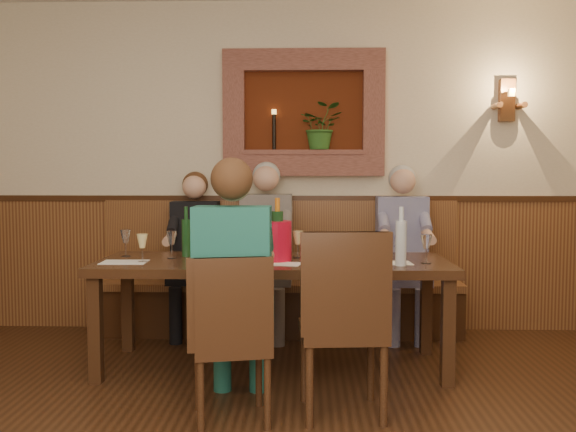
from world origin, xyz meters
The scene contains 31 objects.
room_shell centered at (0.00, 0.00, 1.89)m, with size 6.04×6.04×2.82m.
wainscoting centered at (0.00, 0.00, 0.59)m, with size 6.02×6.02×1.15m.
wall_niche centered at (0.24, 2.94, 1.81)m, with size 1.36×0.30×1.06m.
wall_sconce centered at (1.90, 2.93, 1.94)m, with size 0.25×0.20×0.35m.
dining_table centered at (0.00, 1.85, 0.68)m, with size 2.40×0.90×0.75m.
bench centered at (0.00, 2.79, 0.33)m, with size 3.00×0.45×1.11m.
chair_near_left centered at (-0.18, 0.88, 0.27)m, with size 0.48×0.48×0.92m.
chair_near_right centered at (0.43, 0.99, 0.30)m, with size 0.50×0.50×1.04m.
person_bench_left centered at (-0.70, 2.69, 0.56)m, with size 0.39×0.48×1.36m.
person_bench_mid centered at (-0.11, 2.69, 0.60)m, with size 0.43×0.52×1.44m.
person_bench_right centered at (1.01, 2.69, 0.58)m, with size 0.41×0.51×1.41m.
person_chair_front centered at (-0.18, 1.07, 0.59)m, with size 0.42×0.52×1.43m.
spittoon_bucket centered at (0.01, 1.81, 0.89)m, with size 0.24×0.24×0.27m, color red.
wine_bottle_green_a centered at (0.03, 1.81, 0.93)m, with size 0.09×0.09×0.43m.
wine_bottle_green_b centered at (-0.63, 2.02, 0.89)m, with size 0.08×0.08×0.36m.
water_bottle centered at (0.84, 1.61, 0.91)m, with size 0.08×0.08×0.38m.
tasting_sheet_a centered at (-0.99, 1.71, 0.75)m, with size 0.30×0.22×0.00m, color white.
tasting_sheet_b centered at (0.07, 1.66, 0.75)m, with size 0.25×0.18×0.00m, color white.
tasting_sheet_c centered at (0.79, 1.72, 0.75)m, with size 0.27×0.20×0.00m, color white.
tasting_sheet_d centered at (-0.21, 1.57, 0.75)m, with size 0.25×0.18×0.00m, color white.
wine_glass_0 centered at (-0.87, 1.72, 0.85)m, with size 0.08×0.08×0.19m, color #F1DD90, non-canonical shape.
wine_glass_1 centered at (-0.72, 1.92, 0.85)m, with size 0.08×0.08×0.19m, color white, non-canonical shape.
wine_glass_2 centered at (-0.49, 1.66, 0.85)m, with size 0.08×0.08×0.19m, color #F1DD90, non-canonical shape.
wine_glass_3 centered at (-0.32, 1.99, 0.85)m, with size 0.08×0.08×0.19m, color white, non-canonical shape.
wine_glass_4 centered at (-0.05, 1.75, 0.85)m, with size 0.08×0.08×0.19m, color #F1DD90, non-canonical shape.
wine_glass_5 centered at (0.17, 1.97, 0.85)m, with size 0.08×0.08×0.19m, color #F1DD90, non-canonical shape.
wine_glass_6 centered at (0.41, 1.70, 0.85)m, with size 0.08×0.08×0.19m, color white, non-canonical shape.
wine_glass_7 centered at (0.73, 1.88, 0.85)m, with size 0.08×0.08×0.19m, color #F1DD90, non-canonical shape.
wine_glass_8 centered at (1.02, 1.72, 0.85)m, with size 0.08×0.08×0.19m, color white, non-canonical shape.
wine_glass_9 centered at (-0.21, 1.51, 0.85)m, with size 0.08×0.08×0.19m, color #F1DD90, non-canonical shape.
wine_glass_10 centered at (-1.07, 2.02, 0.85)m, with size 0.08×0.08×0.19m, color white, non-canonical shape.
Camera 1 is at (0.23, -2.52, 1.36)m, focal length 40.00 mm.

